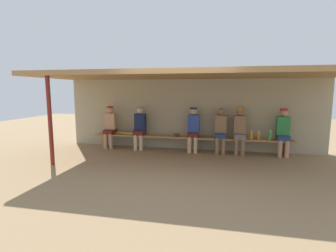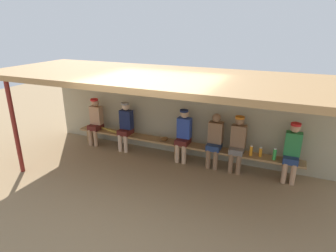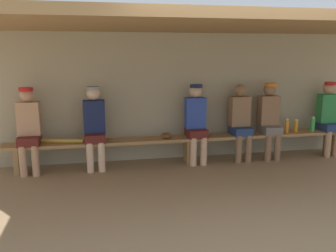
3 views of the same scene
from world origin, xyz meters
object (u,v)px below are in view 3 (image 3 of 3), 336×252
object	(u,v)px
player_near_post	(269,117)
water_bottle_blue	(287,126)
player_in_red	(29,126)
water_bottle_green	(296,126)
bench	(188,141)
water_bottle_clear	(313,124)
player_in_white	(196,120)
baseball_glove_worn	(166,135)
player_with_sunglasses	(240,119)
baseball_bat	(57,141)
player_middle	(328,115)
player_in_blue	(95,124)

from	to	relation	value
player_near_post	water_bottle_blue	distance (m)	0.37
player_in_red	water_bottle_green	xyz separation A→B (m)	(4.57, -0.00, -0.18)
bench	water_bottle_clear	distance (m)	2.34
water_bottle_clear	water_bottle_green	world-z (taller)	water_bottle_clear
water_bottle_green	player_in_white	bearing A→B (deg)	179.98
water_bottle_clear	baseball_glove_worn	bearing A→B (deg)	179.38
player_with_sunglasses	baseball_bat	bearing A→B (deg)	-179.94
bench	player_in_white	world-z (taller)	player_in_white
player_in_white	baseball_glove_worn	world-z (taller)	player_in_white
player_middle	player_near_post	distance (m)	1.17
water_bottle_clear	baseball_bat	bearing A→B (deg)	179.42
player_near_post	water_bottle_clear	bearing A→B (deg)	-3.33
player_in_blue	player_with_sunglasses	xyz separation A→B (m)	(2.50, -0.00, -0.02)
bench	water_bottle_green	xyz separation A→B (m)	(2.02, 0.00, 0.18)
bench	player_middle	size ratio (longest dim) A/B	4.46
player_middle	water_bottle_green	bearing A→B (deg)	-179.95
player_in_blue	water_bottle_green	size ratio (longest dim) A/B	5.93
player_middle	baseball_bat	xyz separation A→B (m)	(-4.80, -0.00, -0.25)
player_near_post	player_in_red	distance (m)	4.04
player_with_sunglasses	player_near_post	distance (m)	0.55
bench	player_in_red	bearing A→B (deg)	179.92
water_bottle_green	baseball_glove_worn	xyz separation A→B (m)	(-2.40, -0.02, -0.06)
player_in_white	player_with_sunglasses	xyz separation A→B (m)	(0.81, -0.00, -0.02)
player_in_blue	player_middle	world-z (taller)	same
baseball_bat	water_bottle_blue	bearing A→B (deg)	11.74
player_in_blue	player_near_post	world-z (taller)	same
player_in_blue	baseball_bat	world-z (taller)	player_in_blue
player_in_white	water_bottle_blue	bearing A→B (deg)	-1.50
player_in_white	water_bottle_blue	size ratio (longest dim) A/B	5.32
water_bottle_blue	baseball_glove_worn	world-z (taller)	water_bottle_blue
water_bottle_clear	water_bottle_green	distance (m)	0.31
player_in_white	baseball_bat	world-z (taller)	player_in_white
player_in_red	water_bottle_clear	distance (m)	4.88
player_in_white	baseball_bat	bearing A→B (deg)	-179.91
player_with_sunglasses	water_bottle_blue	xyz separation A→B (m)	(0.87, -0.04, -0.15)
player_in_blue	player_near_post	size ratio (longest dim) A/B	1.00
player_with_sunglasses	water_bottle_blue	bearing A→B (deg)	-2.85
bench	baseball_glove_worn	size ratio (longest dim) A/B	25.00
player_in_red	baseball_bat	world-z (taller)	player_in_red
player_in_blue	player_in_red	bearing A→B (deg)	180.00
player_middle	baseball_bat	size ratio (longest dim) A/B	1.62
player_in_blue	water_bottle_clear	xyz separation A→B (m)	(3.88, -0.05, -0.16)
water_bottle_blue	baseball_glove_worn	xyz separation A→B (m)	(-2.19, 0.02, -0.08)
player_with_sunglasses	player_in_red	xyz separation A→B (m)	(-3.50, 0.00, 0.02)
water_bottle_blue	water_bottle_clear	xyz separation A→B (m)	(0.51, -0.00, 0.01)
player_middle	baseball_glove_worn	xyz separation A→B (m)	(-3.04, -0.02, -0.24)
player_near_post	player_in_red	bearing A→B (deg)	180.00
player_near_post	water_bottle_green	world-z (taller)	player_near_post
bench	player_near_post	size ratio (longest dim) A/B	4.46
player_in_red	baseball_glove_worn	size ratio (longest dim) A/B	5.60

